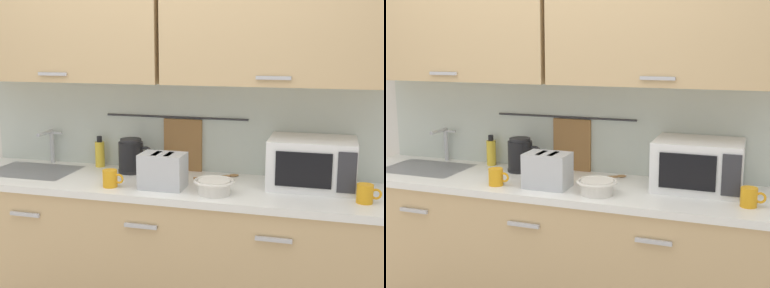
# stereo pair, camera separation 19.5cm
# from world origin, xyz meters

# --- Properties ---
(counter_unit) EXTENTS (2.53, 0.64, 0.90)m
(counter_unit) POSITION_xyz_m (-0.01, 0.30, 0.46)
(counter_unit) COLOR tan
(counter_unit) RESTS_ON ground
(back_wall_assembly) EXTENTS (3.70, 0.41, 2.50)m
(back_wall_assembly) POSITION_xyz_m (0.00, 0.53, 1.52)
(back_wall_assembly) COLOR silver
(back_wall_assembly) RESTS_ON ground
(sink_faucet) EXTENTS (0.09, 0.17, 0.22)m
(sink_faucet) POSITION_xyz_m (-0.83, 0.53, 1.04)
(sink_faucet) COLOR #B2B5BA
(sink_faucet) RESTS_ON counter_unit
(microwave) EXTENTS (0.46, 0.35, 0.27)m
(microwave) POSITION_xyz_m (0.84, 0.41, 1.04)
(microwave) COLOR white
(microwave) RESTS_ON counter_unit
(electric_kettle) EXTENTS (0.23, 0.16, 0.21)m
(electric_kettle) POSITION_xyz_m (-0.23, 0.45, 1.00)
(electric_kettle) COLOR black
(electric_kettle) RESTS_ON counter_unit
(dish_soap_bottle) EXTENTS (0.06, 0.06, 0.20)m
(dish_soap_bottle) POSITION_xyz_m (-0.48, 0.53, 0.99)
(dish_soap_bottle) COLOR yellow
(dish_soap_bottle) RESTS_ON counter_unit
(mug_near_sink) EXTENTS (0.12, 0.08, 0.09)m
(mug_near_sink) POSITION_xyz_m (-0.22, 0.11, 0.95)
(mug_near_sink) COLOR orange
(mug_near_sink) RESTS_ON counter_unit
(mixing_bowl) EXTENTS (0.21, 0.21, 0.08)m
(mixing_bowl) POSITION_xyz_m (0.36, 0.14, 0.94)
(mixing_bowl) COLOR silver
(mixing_bowl) RESTS_ON counter_unit
(toaster) EXTENTS (0.26, 0.17, 0.19)m
(toaster) POSITION_xyz_m (0.06, 0.18, 1.00)
(toaster) COLOR #B7BABF
(toaster) RESTS_ON counter_unit
(mug_by_kettle) EXTENTS (0.12, 0.08, 0.09)m
(mug_by_kettle) POSITION_xyz_m (1.11, 0.19, 0.95)
(mug_by_kettle) COLOR orange
(mug_by_kettle) RESTS_ON counter_unit
(wooden_spoon) EXTENTS (0.25, 0.16, 0.01)m
(wooden_spoon) POSITION_xyz_m (0.32, 0.48, 0.91)
(wooden_spoon) COLOR #9E7042
(wooden_spoon) RESTS_ON counter_unit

